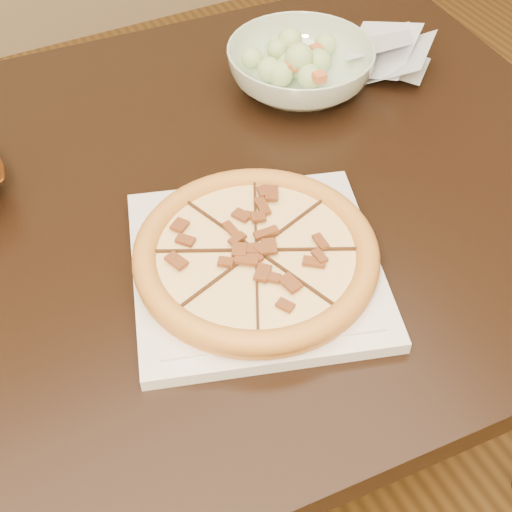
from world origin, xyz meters
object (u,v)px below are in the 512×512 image
(pizza, at_px, (256,254))
(salad_bowl, at_px, (300,68))
(dining_table, at_px, (133,263))
(plate, at_px, (256,266))

(pizza, xyz_separation_m, salad_bowl, (0.25, 0.33, 0.00))
(dining_table, xyz_separation_m, pizza, (0.11, -0.17, 0.13))
(plate, xyz_separation_m, pizza, (-0.00, 0.00, 0.02))
(plate, height_order, pizza, pizza)
(plate, relative_size, pizza, 1.26)
(dining_table, height_order, pizza, pizza)
(dining_table, relative_size, plate, 3.91)
(dining_table, relative_size, salad_bowl, 6.34)
(dining_table, xyz_separation_m, plate, (0.11, -0.17, 0.11))
(pizza, relative_size, salad_bowl, 1.28)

